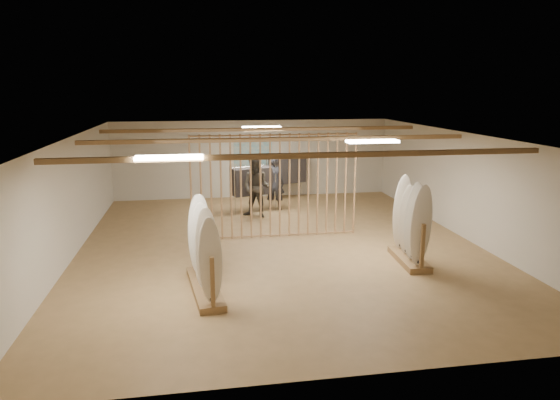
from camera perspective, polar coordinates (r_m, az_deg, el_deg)
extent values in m
plane|color=#A58050|center=(12.81, 0.00, -5.24)|extent=(12.00, 12.00, 0.00)
plane|color=gray|center=(12.24, 0.00, 7.32)|extent=(12.00, 12.00, 0.00)
plane|color=beige|center=(18.31, -3.10, 4.71)|extent=(12.00, 0.00, 12.00)
plane|color=beige|center=(6.84, 8.40, -9.36)|extent=(12.00, 0.00, 12.00)
plane|color=beige|center=(12.65, -22.95, 0.06)|extent=(0.00, 12.00, 12.00)
plane|color=beige|center=(14.15, 20.41, 1.53)|extent=(0.00, 12.00, 12.00)
cube|color=olive|center=(12.25, 0.00, 6.95)|extent=(9.50, 6.12, 0.10)
cube|color=white|center=(12.25, 0.00, 7.04)|extent=(1.20, 0.35, 0.06)
cylinder|color=#AB7F53|center=(13.08, -10.14, 1.27)|extent=(0.05, 0.05, 2.78)
cylinder|color=#AB7F53|center=(13.07, -9.01, 1.31)|extent=(0.05, 0.05, 2.78)
cylinder|color=#AB7F53|center=(13.08, -7.87, 1.35)|extent=(0.05, 0.05, 2.78)
cylinder|color=#AB7F53|center=(13.09, -6.74, 1.39)|extent=(0.05, 0.05, 2.78)
cylinder|color=#AB7F53|center=(13.10, -5.61, 1.43)|extent=(0.05, 0.05, 2.78)
cylinder|color=#AB7F53|center=(13.12, -4.48, 1.47)|extent=(0.05, 0.05, 2.78)
cylinder|color=#AB7F53|center=(13.14, -3.36, 1.51)|extent=(0.05, 0.05, 2.78)
cylinder|color=#AB7F53|center=(13.17, -2.24, 1.55)|extent=(0.05, 0.05, 2.78)
cylinder|color=#AB7F53|center=(13.21, -1.12, 1.58)|extent=(0.05, 0.05, 2.78)
cylinder|color=#AB7F53|center=(13.25, -0.02, 1.62)|extent=(0.05, 0.05, 2.78)
cylinder|color=#AB7F53|center=(13.29, 1.08, 1.65)|extent=(0.05, 0.05, 2.78)
cylinder|color=#AB7F53|center=(13.34, 2.18, 1.69)|extent=(0.05, 0.05, 2.78)
cylinder|color=#AB7F53|center=(13.39, 3.26, 1.72)|extent=(0.05, 0.05, 2.78)
cylinder|color=#AB7F53|center=(13.45, 4.34, 1.75)|extent=(0.05, 0.05, 2.78)
cylinder|color=#AB7F53|center=(13.52, 5.41, 1.79)|extent=(0.05, 0.05, 2.78)
cylinder|color=#AB7F53|center=(13.58, 6.46, 1.82)|extent=(0.05, 0.05, 2.78)
cylinder|color=#AB7F53|center=(13.66, 7.51, 1.85)|extent=(0.05, 0.05, 2.78)
cylinder|color=#AB7F53|center=(13.73, 8.54, 1.88)|extent=(0.05, 0.05, 2.78)
cube|color=teal|center=(18.26, -3.10, 5.32)|extent=(1.40, 0.03, 0.90)
cube|color=olive|center=(10.17, -8.57, -9.90)|extent=(0.75, 2.25, 0.13)
cylinder|color=black|center=(9.88, -8.73, -5.49)|extent=(0.28, 2.14, 0.01)
ellipsoid|color=silver|center=(9.02, -7.94, -6.83)|extent=(0.43, 0.11, 1.64)
ellipsoid|color=silver|center=(9.35, -8.28, -6.11)|extent=(0.43, 0.11, 1.64)
ellipsoid|color=white|center=(9.69, -8.60, -5.44)|extent=(0.43, 0.11, 1.64)
ellipsoid|color=white|center=(10.04, -8.89, -4.82)|extent=(0.43, 0.11, 1.64)
ellipsoid|color=white|center=(10.38, -9.16, -4.24)|extent=(0.43, 0.11, 1.64)
ellipsoid|color=white|center=(10.72, -9.41, -3.69)|extent=(0.43, 0.11, 1.64)
cube|color=olive|center=(12.01, 14.51, -6.56)|extent=(0.62, 1.64, 0.14)
cylinder|color=black|center=(11.76, 14.74, -2.58)|extent=(0.12, 1.56, 0.01)
ellipsoid|color=silver|center=(11.20, 15.82, -3.04)|extent=(0.45, 0.09, 1.73)
ellipsoid|color=white|center=(11.56, 15.10, -2.50)|extent=(0.45, 0.09, 1.73)
ellipsoid|color=silver|center=(11.92, 14.43, -2.00)|extent=(0.45, 0.09, 1.73)
ellipsoid|color=silver|center=(12.29, 13.80, -1.53)|extent=(0.45, 0.09, 1.73)
cylinder|color=silver|center=(16.00, -3.13, 3.85)|extent=(1.37, 0.48, 0.03)
cube|color=black|center=(16.08, -3.11, 2.13)|extent=(1.38, 0.76, 0.87)
cylinder|color=silver|center=(16.13, -3.10, 1.33)|extent=(0.03, 0.03, 1.54)
cylinder|color=silver|center=(17.87, 0.87, 4.97)|extent=(1.39, 0.58, 0.03)
cube|color=black|center=(17.95, 0.87, 3.38)|extent=(1.42, 0.85, 0.90)
cylinder|color=silver|center=(17.99, 0.86, 2.63)|extent=(0.03, 0.03, 1.59)
imported|color=#292B32|center=(16.30, -0.64, 2.40)|extent=(0.86, 0.70, 2.06)
imported|color=#38332B|center=(15.39, -2.72, 1.91)|extent=(1.29, 1.20, 2.13)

